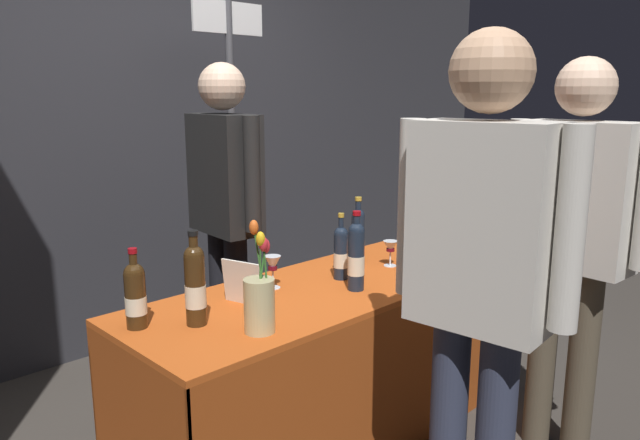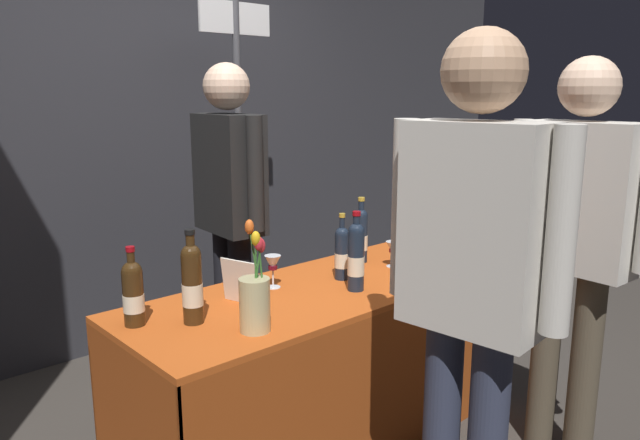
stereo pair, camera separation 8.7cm
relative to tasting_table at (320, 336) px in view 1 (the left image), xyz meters
The scene contains 16 objects.
ground_plane 0.51m from the tasting_table, ahead, with size 12.00×12.00×0.00m, color #38332D.
back_partition 1.90m from the tasting_table, 90.00° to the left, with size 7.27×0.12×2.78m, color #2D2D33.
tasting_table is the anchor object (origin of this frame).
featured_wine_bottle 0.38m from the tasting_table, ahead, with size 0.07×0.07×0.30m.
display_bottle_0 0.41m from the tasting_table, 53.67° to the right, with size 0.07×0.07×0.34m.
display_bottle_1 0.72m from the tasting_table, behind, with size 0.08×0.08×0.35m.
display_bottle_2 0.87m from the tasting_table, 169.97° to the left, with size 0.08×0.08×0.29m.
display_bottle_3 0.58m from the tasting_table, 21.31° to the left, with size 0.07×0.07×0.33m.
wine_glass_near_vendor 0.39m from the tasting_table, 136.91° to the left, with size 0.07×0.07×0.14m.
wine_glass_mid 0.57m from the tasting_table, ahead, with size 0.07×0.07×0.13m.
flower_vase 0.63m from the tasting_table, 157.77° to the right, with size 0.11×0.11×0.40m.
brochure_stand 0.49m from the tasting_table, 169.30° to the left, with size 0.18×0.01×0.18m, color silver.
vendor_presenter 0.91m from the tasting_table, 86.63° to the left, with size 0.24×0.59×1.71m.
taster_foreground_right 1.05m from the tasting_table, 101.93° to the right, with size 0.25×0.58×1.74m.
taster_foreground_left 1.17m from the tasting_table, 47.68° to the right, with size 0.24×0.63×1.70m.
booth_signpost 1.41m from the tasting_table, 71.62° to the left, with size 0.47×0.04×2.09m.
Camera 1 is at (-1.73, -1.78, 1.56)m, focal length 33.72 mm.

